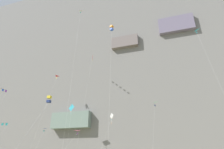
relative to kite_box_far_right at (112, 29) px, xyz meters
The scene contains 12 objects.
cliff_face 41.24m from the kite_box_far_right, 92.84° to the left, with size 180.00×33.68×81.41m.
kite_box_far_right is the anchor object (origin of this frame).
kite_box_low_center 21.63m from the kite_box_far_right, 146.01° to the right, with size 1.94×6.03×11.74m.
kite_delta_near_cliff 26.41m from the kite_box_far_right, 144.55° to the left, with size 3.13×5.99×6.86m.
kite_banner_mid_right 20.69m from the kite_box_far_right, 126.62° to the left, with size 2.70×6.37×32.47m.
kite_delta_high_left 27.62m from the kite_box_far_right, behind, with size 1.57×4.46×6.84m.
kite_delta_low_left 8.41m from the kite_box_far_right, 161.21° to the right, with size 2.74×5.31×34.92m.
kite_delta_upper_left 19.74m from the kite_box_far_right, 15.40° to the left, with size 3.31×5.84×28.30m.
kite_diamond_high_center 21.42m from the kite_box_far_right, 108.04° to the left, with size 2.54×4.63×11.36m.
kite_delta_front_field 20.52m from the kite_box_far_right, 49.17° to the left, with size 2.22×3.70×12.70m.
kite_diamond_high_right 28.21m from the kite_box_far_right, 138.28° to the left, with size 2.26×3.01×16.47m.
kite_delta_mid_center 30.93m from the kite_box_far_right, 147.48° to the left, with size 3.15×5.66×26.70m.
Camera 1 is at (11.98, -13.21, 2.49)m, focal length 28.31 mm.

